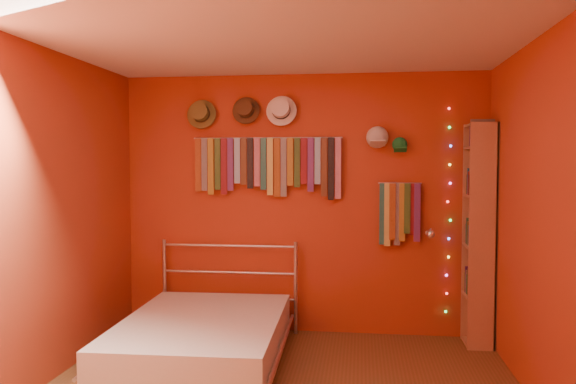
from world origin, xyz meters
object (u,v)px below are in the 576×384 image
at_px(bookshelf, 483,233).
at_px(tie_rack, 267,163).
at_px(reading_lamp, 430,234).
at_px(bed, 202,340).

bearing_deg(bookshelf, tie_rack, 175.54).
relative_size(tie_rack, reading_lamp, 4.57).
distance_m(reading_lamp, bookshelf, 0.47).
bearing_deg(bed, reading_lamp, 20.98).
xyz_separation_m(tie_rack, reading_lamp, (1.52, -0.18, -0.64)).
height_order(tie_rack, bookshelf, bookshelf).
relative_size(reading_lamp, bed, 0.17).
xyz_separation_m(bookshelf, bed, (-2.36, -0.81, -0.81)).
bearing_deg(bed, tie_rack, 67.18).
bearing_deg(reading_lamp, bed, -157.38).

